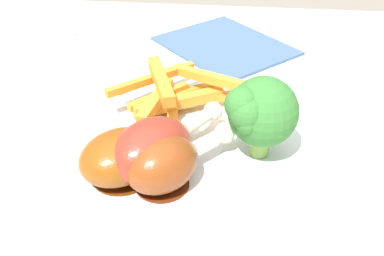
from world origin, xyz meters
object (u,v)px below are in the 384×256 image
(chicken_drumstick_near, at_px, (166,162))
(fork, at_px, (12,33))
(dining_table, at_px, (203,229))
(carrot_fries_pile, at_px, (173,93))
(chicken_drumstick_far, at_px, (125,155))
(broccoli_floret_front, at_px, (259,111))
(dinner_plate, at_px, (192,150))
(chicken_drumstick_extra, at_px, (154,148))

(chicken_drumstick_near, xyz_separation_m, fork, (0.28, -0.32, -0.03))
(dining_table, distance_m, carrot_fries_pile, 0.15)
(chicken_drumstick_far, bearing_deg, broccoli_floret_front, -161.24)
(fork, bearing_deg, carrot_fries_pile, 141.04)
(dinner_plate, distance_m, chicken_drumstick_near, 0.06)
(broccoli_floret_front, xyz_separation_m, chicken_drumstick_near, (0.08, 0.05, -0.03))
(dinner_plate, bearing_deg, chicken_drumstick_near, 73.63)
(dining_table, relative_size, broccoli_floret_front, 16.04)
(carrot_fries_pile, height_order, chicken_drumstick_extra, chicken_drumstick_extra)
(broccoli_floret_front, height_order, carrot_fries_pile, broccoli_floret_front)
(chicken_drumstick_far, bearing_deg, dinner_plate, -138.30)
(chicken_drumstick_far, xyz_separation_m, chicken_drumstick_extra, (-0.02, -0.01, 0.00))
(carrot_fries_pile, bearing_deg, chicken_drumstick_extra, 88.57)
(dinner_plate, height_order, chicken_drumstick_extra, chicken_drumstick_extra)
(carrot_fries_pile, bearing_deg, dining_table, 122.68)
(dining_table, bearing_deg, dinner_plate, -1.13)
(carrot_fries_pile, bearing_deg, broccoli_floret_front, 141.40)
(carrot_fries_pile, relative_size, chicken_drumstick_extra, 1.11)
(chicken_drumstick_far, distance_m, chicken_drumstick_extra, 0.03)
(dinner_plate, distance_m, chicken_drumstick_far, 0.08)
(chicken_drumstick_near, height_order, chicken_drumstick_extra, chicken_drumstick_extra)
(dining_table, distance_m, chicken_drumstick_far, 0.16)
(dinner_plate, height_order, carrot_fries_pile, carrot_fries_pile)
(broccoli_floret_front, distance_m, chicken_drumstick_near, 0.09)
(chicken_drumstick_far, bearing_deg, dining_table, -144.14)
(dining_table, height_order, dinner_plate, dinner_plate)
(chicken_drumstick_extra, bearing_deg, dinner_plate, -125.06)
(dining_table, bearing_deg, carrot_fries_pile, -57.32)
(dining_table, bearing_deg, chicken_drumstick_near, 62.82)
(chicken_drumstick_near, bearing_deg, fork, -48.64)
(chicken_drumstick_far, bearing_deg, fork, -51.86)
(chicken_drumstick_far, height_order, fork, chicken_drumstick_far)
(carrot_fries_pile, height_order, chicken_drumstick_far, carrot_fries_pile)
(broccoli_floret_front, relative_size, chicken_drumstick_near, 0.75)
(dining_table, xyz_separation_m, dinner_plate, (0.01, -0.00, 0.11))
(dinner_plate, height_order, chicken_drumstick_far, chicken_drumstick_far)
(dining_table, height_order, broccoli_floret_front, broccoli_floret_front)
(dining_table, xyz_separation_m, chicken_drumstick_far, (0.06, 0.05, 0.13))
(dinner_plate, distance_m, carrot_fries_pile, 0.07)
(dinner_plate, bearing_deg, dining_table, 178.87)
(chicken_drumstick_near, bearing_deg, chicken_drumstick_far, -12.30)
(broccoli_floret_front, xyz_separation_m, chicken_drumstick_far, (0.11, 0.04, -0.03))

